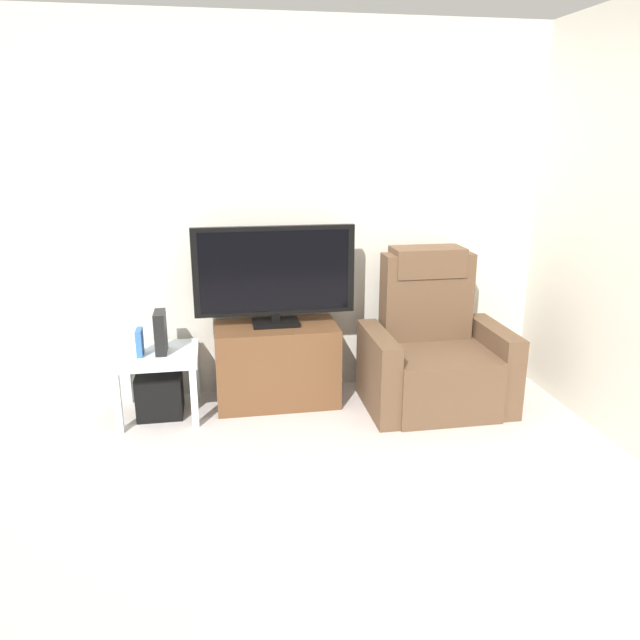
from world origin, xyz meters
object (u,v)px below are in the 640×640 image
at_px(television, 275,274).
at_px(game_console, 161,332).
at_px(tv_stand, 277,364).
at_px(recliner_armchair, 433,353).
at_px(subwoofer_box, 160,393).
at_px(side_table, 157,363).
at_px(book_upright, 140,342).

distance_m(television, game_console, 0.85).
relative_size(tv_stand, recliner_armchair, 0.79).
relative_size(subwoofer_box, game_console, 1.07).
distance_m(side_table, game_console, 0.21).
height_order(television, recliner_armchair, television).
height_order(recliner_armchair, side_table, recliner_armchair).
bearing_deg(subwoofer_box, television, 5.89).
distance_m(tv_stand, side_table, 0.82).
xyz_separation_m(subwoofer_box, book_upright, (-0.10, -0.02, 0.38)).
height_order(recliner_armchair, book_upright, recliner_armchair).
relative_size(recliner_armchair, book_upright, 6.14).
xyz_separation_m(tv_stand, game_console, (-0.77, -0.05, 0.30)).
bearing_deg(subwoofer_box, book_upright, -168.69).
height_order(television, side_table, television).
bearing_deg(recliner_armchair, game_console, -173.64).
height_order(book_upright, game_console, game_console).
distance_m(television, recliner_armchair, 1.24).
height_order(tv_stand, side_table, tv_stand).
xyz_separation_m(tv_stand, subwoofer_box, (-0.81, -0.06, -0.14)).
distance_m(tv_stand, game_console, 0.83).
bearing_deg(subwoofer_box, recliner_armchair, -3.83).
height_order(subwoofer_box, game_console, game_console).
bearing_deg(television, game_console, -174.58).
relative_size(tv_stand, book_upright, 4.83).
height_order(tv_stand, book_upright, book_upright).
bearing_deg(recliner_armchair, television, 179.61).
bearing_deg(book_upright, recliner_armchair, -3.07).
xyz_separation_m(side_table, book_upright, (-0.10, -0.02, 0.16)).
bearing_deg(book_upright, game_console, 12.53).
height_order(tv_stand, game_console, game_console).
bearing_deg(game_console, book_upright, -167.47).
height_order(recliner_armchair, subwoofer_box, recliner_armchair).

